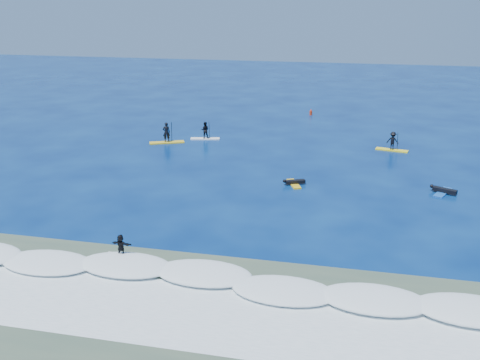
% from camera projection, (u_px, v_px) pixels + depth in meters
% --- Properties ---
extents(ground, '(160.00, 160.00, 0.00)m').
position_uv_depth(ground, '(230.00, 203.00, 35.07)').
color(ground, '#04194F').
rests_on(ground, ground).
extents(shallow_water, '(90.00, 13.00, 0.01)m').
position_uv_depth(shallow_water, '(152.00, 323.00, 22.14)').
color(shallow_water, '#3B5040').
rests_on(shallow_water, ground).
extents(breaking_wave, '(40.00, 6.00, 0.30)m').
position_uv_depth(breaking_wave, '(183.00, 277.00, 25.83)').
color(breaking_wave, white).
rests_on(breaking_wave, ground).
extents(whitewater, '(34.00, 5.00, 0.02)m').
position_uv_depth(whitewater, '(161.00, 310.00, 23.06)').
color(whitewater, silver).
rests_on(whitewater, ground).
extents(sup_paddler_left, '(3.24, 1.99, 2.23)m').
position_uv_depth(sup_paddler_left, '(167.00, 136.00, 49.10)').
color(sup_paddler_left, yellow).
rests_on(sup_paddler_left, ground).
extents(sup_paddler_center, '(2.81, 1.24, 1.92)m').
position_uv_depth(sup_paddler_center, '(205.00, 132.00, 50.38)').
color(sup_paddler_center, white).
rests_on(sup_paddler_center, ground).
extents(sup_paddler_right, '(2.84, 1.27, 1.94)m').
position_uv_depth(sup_paddler_right, '(393.00, 142.00, 46.65)').
color(sup_paddler_right, yellow).
rests_on(sup_paddler_right, ground).
extents(prone_paddler_near, '(1.60, 2.13, 0.43)m').
position_uv_depth(prone_paddler_near, '(294.00, 183.00, 38.38)').
color(prone_paddler_near, yellow).
rests_on(prone_paddler_near, ground).
extents(prone_paddler_far, '(1.76, 2.35, 0.48)m').
position_uv_depth(prone_paddler_far, '(443.00, 191.00, 36.70)').
color(prone_paddler_far, '#1755B2').
rests_on(prone_paddler_far, ground).
extents(wave_surfer, '(1.77, 0.60, 1.26)m').
position_uv_depth(wave_surfer, '(121.00, 247.00, 27.21)').
color(wave_surfer, white).
rests_on(wave_surfer, breaking_wave).
extents(marker_buoy, '(0.31, 0.31, 0.75)m').
position_uv_depth(marker_buoy, '(311.00, 112.00, 60.66)').
color(marker_buoy, red).
rests_on(marker_buoy, ground).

